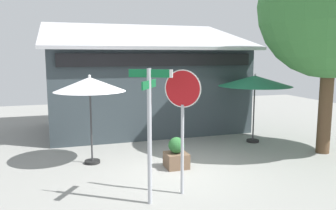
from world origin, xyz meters
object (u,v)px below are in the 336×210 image
object	(u,v)px
patio_umbrella_ivory_left	(90,85)
patio_umbrella_forest_green_center	(255,81)
street_sign_post	(150,122)
stop_sign	(183,107)
sidewalk_planter	(176,155)

from	to	relation	value
patio_umbrella_ivory_left	patio_umbrella_forest_green_center	bearing A→B (deg)	6.95
street_sign_post	stop_sign	world-z (taller)	street_sign_post
patio_umbrella_ivory_left	sidewalk_planter	xyz separation A→B (m)	(2.18, -1.10, -1.89)
patio_umbrella_ivory_left	patio_umbrella_forest_green_center	xyz separation A→B (m)	(5.70, 0.70, -0.08)
stop_sign	patio_umbrella_ivory_left	xyz separation A→B (m)	(-1.71, 2.83, 0.29)
patio_umbrella_ivory_left	street_sign_post	bearing A→B (deg)	-73.83
patio_umbrella_forest_green_center	stop_sign	bearing A→B (deg)	-138.54
patio_umbrella_forest_green_center	sidewalk_planter	world-z (taller)	patio_umbrella_forest_green_center
patio_umbrella_forest_green_center	street_sign_post	bearing A→B (deg)	-141.63
street_sign_post	sidewalk_planter	xyz separation A→B (m)	(1.28, 2.00, -1.37)
street_sign_post	sidewalk_planter	bearing A→B (deg)	57.47
patio_umbrella_ivory_left	stop_sign	bearing A→B (deg)	-58.79
stop_sign	patio_umbrella_forest_green_center	world-z (taller)	stop_sign
street_sign_post	stop_sign	size ratio (longest dim) A/B	1.02
street_sign_post	patio_umbrella_forest_green_center	distance (m)	6.14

